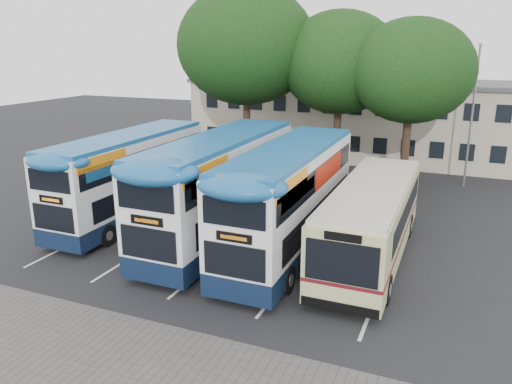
{
  "coord_description": "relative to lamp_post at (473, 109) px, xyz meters",
  "views": [
    {
      "loc": [
        5.51,
        -14.35,
        8.93
      ],
      "look_at": [
        -2.54,
        5.0,
        2.73
      ],
      "focal_mm": 35.0,
      "sensor_mm": 36.0,
      "label": 1
    }
  ],
  "objects": [
    {
      "name": "bus_single",
      "position": [
        -3.64,
        -13.85,
        -3.2
      ],
      "size": [
        2.84,
        11.14,
        3.32
      ],
      "color": "#CBC887",
      "rests_on": "ground"
    },
    {
      "name": "depot_building",
      "position": [
        -6.0,
        7.02,
        -1.93
      ],
      "size": [
        32.4,
        8.4,
        6.2
      ],
      "color": "#B4A791",
      "rests_on": "ground"
    },
    {
      "name": "tree_right",
      "position": [
        -3.56,
        -3.22,
        2.37
      ],
      "size": [
        7.19,
        7.19,
        10.53
      ],
      "color": "black",
      "rests_on": "ground"
    },
    {
      "name": "lamp_post",
      "position": [
        0.0,
        0.0,
        0.0
      ],
      "size": [
        0.25,
        1.05,
        9.06
      ],
      "color": "gray",
      "rests_on": "ground"
    },
    {
      "name": "tree_left",
      "position": [
        -14.32,
        -2.73,
        3.79
      ],
      "size": [
        9.2,
        9.2,
        12.8
      ],
      "color": "black",
      "rests_on": "ground"
    },
    {
      "name": "bus_dd_mid",
      "position": [
        -10.61,
        -14.29,
        -2.37
      ],
      "size": [
        2.86,
        11.81,
        4.92
      ],
      "color": "#0F1C37",
      "rests_on": "ground"
    },
    {
      "name": "bay_lines",
      "position": [
        -9.75,
        -14.97,
        -5.08
      ],
      "size": [
        14.12,
        11.0,
        0.01
      ],
      "color": "silver",
      "rests_on": "ground"
    },
    {
      "name": "tree_mid",
      "position": [
        -8.16,
        -1.85,
        2.75
      ],
      "size": [
        7.7,
        7.7,
        11.12
      ],
      "color": "black",
      "rests_on": "ground"
    },
    {
      "name": "ground",
      "position": [
        -6.0,
        -19.97,
        -5.08
      ],
      "size": [
        120.0,
        120.0,
        0.0
      ],
      "primitive_type": "plane",
      "color": "black",
      "rests_on": "ground"
    },
    {
      "name": "bus_dd_right",
      "position": [
        -7.12,
        -14.54,
        -2.46
      ],
      "size": [
        2.78,
        11.44,
        4.77
      ],
      "color": "#0F1C37",
      "rests_on": "ground"
    },
    {
      "name": "bus_dd_left",
      "position": [
        -16.23,
        -13.58,
        -2.58
      ],
      "size": [
        2.65,
        10.93,
        4.55
      ],
      "color": "#0F1C37",
      "rests_on": "ground"
    }
  ]
}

